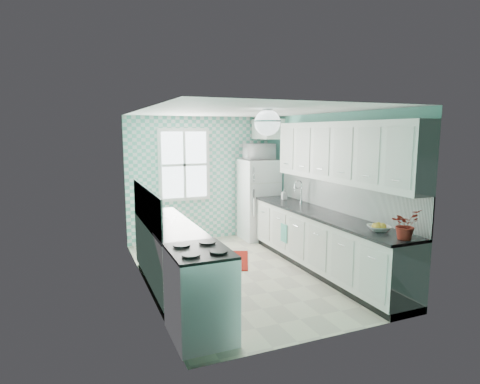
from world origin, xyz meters
name	(u,v)px	position (x,y,z in m)	size (l,w,h in m)	color
floor	(243,273)	(0.00, 0.00, -0.01)	(3.00, 4.40, 0.02)	beige
ceiling	(243,111)	(0.00, 0.00, 2.51)	(3.00, 4.40, 0.02)	white
wall_back	(201,179)	(0.00, 2.21, 1.25)	(3.00, 0.02, 2.50)	#6AC2AF
wall_front	(328,225)	(0.00, -2.21, 1.25)	(3.00, 0.02, 2.50)	#6AC2AF
wall_left	(143,201)	(-1.51, 0.00, 1.25)	(0.02, 4.40, 2.50)	#6AC2AF
wall_right	(326,189)	(1.51, 0.00, 1.25)	(0.02, 4.40, 2.50)	#6AC2AF
accent_wall	(201,179)	(0.00, 2.19, 1.25)	(3.00, 0.01, 2.50)	#65C1AA
window	(184,165)	(-0.35, 2.16, 1.55)	(1.04, 0.05, 1.44)	white
backsplash_right	(339,196)	(1.49, -0.40, 1.20)	(0.02, 3.60, 0.51)	white
backsplash_left	(146,206)	(-1.49, -0.07, 1.20)	(0.02, 2.15, 0.51)	white
upper_cabinets_right	(341,152)	(1.33, -0.60, 1.90)	(0.33, 3.20, 0.90)	white
upper_cabinet_fridge	(267,129)	(1.30, 1.83, 2.25)	(0.40, 0.74, 0.40)	white
ceiling_light	(267,122)	(0.00, -0.80, 2.32)	(0.34, 0.34, 0.35)	silver
base_cabinets_right	(323,243)	(1.20, -0.40, 0.45)	(0.60, 3.60, 0.90)	white
countertop_right	(323,214)	(1.19, -0.40, 0.92)	(0.63, 3.60, 0.04)	black
base_cabinets_left	(168,255)	(-1.20, -0.07, 0.45)	(0.60, 2.15, 0.90)	white
countertop_left	(168,223)	(-1.19, -0.07, 0.92)	(0.63, 2.15, 0.04)	black
fridge	(259,199)	(1.11, 1.78, 0.82)	(0.71, 0.71, 1.64)	white
stove	(200,292)	(-1.20, -1.64, 0.50)	(0.64, 0.79, 0.96)	white
sink	(293,204)	(1.20, 0.56, 0.93)	(0.49, 0.42, 0.53)	silver
rug	(226,260)	(-0.04, 0.65, 0.01)	(0.74, 1.06, 0.02)	maroon
dish_towel	(284,233)	(0.89, 0.30, 0.48)	(0.01, 0.21, 0.31)	teal
fruit_bowl	(379,228)	(1.20, -1.63, 0.98)	(0.28, 0.28, 0.07)	white
potted_plant	(405,224)	(1.20, -2.06, 1.12)	(0.33, 0.28, 0.36)	#B21011
soap_bottle	(284,194)	(1.25, 0.97, 1.04)	(0.09, 0.09, 0.20)	#A4C3CA
microwave	(259,152)	(1.11, 1.78, 1.80)	(0.58, 0.39, 0.32)	silver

